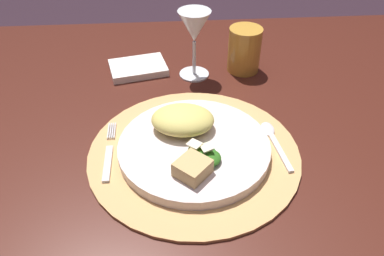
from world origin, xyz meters
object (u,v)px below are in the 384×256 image
fork (109,153)px  spoon (272,137)px  napkin (138,68)px  dining_table (214,171)px  dinner_plate (194,147)px  wine_glass (194,30)px  amber_tumbler (244,50)px

fork → spoon: (0.30, 0.02, -0.00)m
napkin → dining_table: bearing=-52.9°
fork → napkin: 0.30m
fork → dining_table: bearing=22.0°
dining_table → dinner_plate: dinner_plate is taller
napkin → spoon: bearing=-46.8°
dinner_plate → wine_glass: 0.29m
dinner_plate → napkin: 0.32m
spoon → napkin: (-0.26, 0.28, -0.00)m
napkin → amber_tumbler: size_ratio=1.24×
wine_glass → amber_tumbler: bearing=8.1°
dining_table → spoon: (0.10, -0.06, 0.15)m
wine_glass → fork: bearing=-122.7°
fork → dinner_plate: bearing=-1.3°
dinner_plate → amber_tumbler: (0.14, 0.29, 0.04)m
napkin → amber_tumbler: (0.25, -0.01, 0.04)m
dining_table → amber_tumbler: size_ratio=12.33×
spoon → amber_tumbler: bearing=91.7°
dining_table → wine_glass: wine_glass is taller
dinner_plate → wine_glass: bearing=85.5°
fork → napkin: napkin is taller
fork → wine_glass: bearing=57.3°
wine_glass → amber_tumbler: (0.12, 0.02, -0.06)m
fork → napkin: size_ratio=1.19×
spoon → napkin: size_ratio=1.06×
dining_table → amber_tumbler: 0.29m
dining_table → dinner_plate: (-0.05, -0.09, 0.15)m
dining_table → wine_glass: size_ratio=8.29×
dining_table → napkin: 0.31m
dinner_plate → fork: (-0.15, 0.00, -0.01)m
dinner_plate → spoon: dinner_plate is taller
dinner_plate → fork: dinner_plate is taller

